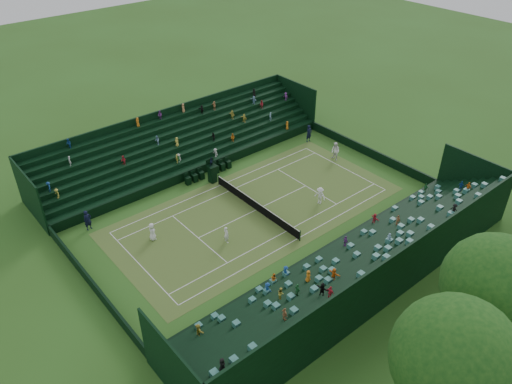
% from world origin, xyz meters
% --- Properties ---
extents(ground, '(160.00, 160.00, 0.00)m').
position_xyz_m(ground, '(0.00, 0.00, 0.00)').
color(ground, '#30581C').
rests_on(ground, ground).
extents(court_surface, '(12.97, 26.77, 0.01)m').
position_xyz_m(court_surface, '(0.00, 0.00, 0.01)').
color(court_surface, '#357326').
rests_on(court_surface, ground).
extents(perimeter_wall_north, '(17.17, 0.20, 1.00)m').
position_xyz_m(perimeter_wall_north, '(0.00, 15.88, 0.50)').
color(perimeter_wall_north, black).
rests_on(perimeter_wall_north, ground).
extents(perimeter_wall_south, '(17.17, 0.20, 1.00)m').
position_xyz_m(perimeter_wall_south, '(0.00, -15.88, 0.50)').
color(perimeter_wall_south, black).
rests_on(perimeter_wall_south, ground).
extents(perimeter_wall_east, '(0.20, 31.77, 1.00)m').
position_xyz_m(perimeter_wall_east, '(8.48, 0.00, 0.50)').
color(perimeter_wall_east, black).
rests_on(perimeter_wall_east, ground).
extents(perimeter_wall_west, '(0.20, 31.77, 1.00)m').
position_xyz_m(perimeter_wall_west, '(-8.48, 0.00, 0.50)').
color(perimeter_wall_west, black).
rests_on(perimeter_wall_west, ground).
extents(north_grandstand, '(6.60, 32.00, 4.90)m').
position_xyz_m(north_grandstand, '(12.66, 0.00, 1.55)').
color(north_grandstand, black).
rests_on(north_grandstand, ground).
extents(south_grandstand, '(6.60, 32.00, 4.90)m').
position_xyz_m(south_grandstand, '(-12.66, 0.00, 1.55)').
color(south_grandstand, black).
rests_on(south_grandstand, ground).
extents(tennis_net, '(11.67, 0.10, 1.06)m').
position_xyz_m(tennis_net, '(0.00, 0.00, 0.53)').
color(tennis_net, black).
rests_on(tennis_net, ground).
extents(umpire_chair, '(0.88, 0.88, 2.77)m').
position_xyz_m(umpire_chair, '(-6.54, -0.20, 1.18)').
color(umpire_chair, black).
rests_on(umpire_chair, ground).
extents(courtside_chairs, '(0.53, 5.50, 1.15)m').
position_xyz_m(courtside_chairs, '(-7.74, 0.17, 0.44)').
color(courtside_chairs, black).
rests_on(courtside_chairs, ground).
extents(player_near_west, '(0.82, 0.54, 1.65)m').
position_xyz_m(player_near_west, '(-2.31, -9.44, 0.83)').
color(player_near_west, white).
rests_on(player_near_west, ground).
extents(player_near_east, '(0.58, 0.38, 1.57)m').
position_xyz_m(player_near_east, '(1.95, -4.86, 0.79)').
color(player_near_east, white).
rests_on(player_near_east, ground).
extents(player_far_west, '(1.00, 0.79, 2.03)m').
position_xyz_m(player_far_west, '(-1.77, 12.49, 1.01)').
color(player_far_west, white).
rests_on(player_far_west, ground).
extents(player_far_east, '(1.23, 0.88, 1.73)m').
position_xyz_m(player_far_east, '(2.96, 5.27, 0.86)').
color(player_far_east, white).
rests_on(player_far_east, ground).
extents(line_judge_north, '(0.49, 0.74, 2.03)m').
position_xyz_m(line_judge_north, '(-6.53, 13.27, 1.01)').
color(line_judge_north, black).
rests_on(line_judge_north, ground).
extents(line_judge_south, '(0.55, 0.75, 1.89)m').
position_xyz_m(line_judge_south, '(-7.14, -12.97, 0.95)').
color(line_judge_south, black).
rests_on(line_judge_south, ground).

